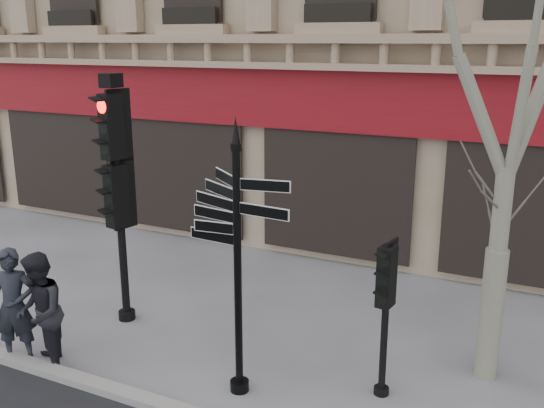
{
  "coord_description": "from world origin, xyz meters",
  "views": [
    {
      "loc": [
        4.35,
        -7.18,
        4.84
      ],
      "look_at": [
        0.55,
        0.6,
        2.48
      ],
      "focal_mm": 40.0,
      "sensor_mm": 36.0,
      "label": 1
    }
  ],
  "objects_px": {
    "traffic_signal_secondary": "(386,293)",
    "pedestrian_a": "(14,307)",
    "fingerpost": "(237,214)",
    "pedestrian_b": "(39,313)",
    "traffic_signal_main": "(117,170)"
  },
  "relations": [
    {
      "from": "fingerpost",
      "to": "traffic_signal_main",
      "type": "relative_size",
      "value": 0.91
    },
    {
      "from": "traffic_signal_secondary",
      "to": "pedestrian_a",
      "type": "height_order",
      "value": "traffic_signal_secondary"
    },
    {
      "from": "traffic_signal_main",
      "to": "fingerpost",
      "type": "bearing_deg",
      "value": -9.46
    },
    {
      "from": "traffic_signal_main",
      "to": "pedestrian_b",
      "type": "xyz_separation_m",
      "value": [
        -0.04,
        -1.89,
        -1.8
      ]
    },
    {
      "from": "fingerpost",
      "to": "traffic_signal_secondary",
      "type": "distance_m",
      "value": 2.28
    },
    {
      "from": "traffic_signal_secondary",
      "to": "pedestrian_b",
      "type": "bearing_deg",
      "value": -154.17
    },
    {
      "from": "traffic_signal_secondary",
      "to": "pedestrian_a",
      "type": "bearing_deg",
      "value": -155.84
    },
    {
      "from": "pedestrian_a",
      "to": "pedestrian_b",
      "type": "xyz_separation_m",
      "value": [
        0.52,
        0.0,
        0.0
      ]
    },
    {
      "from": "fingerpost",
      "to": "pedestrian_b",
      "type": "relative_size",
      "value": 2.12
    },
    {
      "from": "traffic_signal_main",
      "to": "traffic_signal_secondary",
      "type": "relative_size",
      "value": 1.95
    },
    {
      "from": "pedestrian_b",
      "to": "traffic_signal_main",
      "type": "bearing_deg",
      "value": 137.69
    },
    {
      "from": "pedestrian_b",
      "to": "pedestrian_a",
      "type": "bearing_deg",
      "value": -131.25
    },
    {
      "from": "pedestrian_a",
      "to": "traffic_signal_secondary",
      "type": "bearing_deg",
      "value": -11.94
    },
    {
      "from": "traffic_signal_main",
      "to": "traffic_signal_secondary",
      "type": "height_order",
      "value": "traffic_signal_main"
    },
    {
      "from": "fingerpost",
      "to": "pedestrian_b",
      "type": "height_order",
      "value": "fingerpost"
    }
  ]
}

